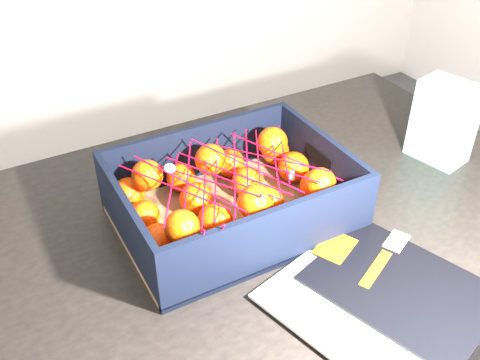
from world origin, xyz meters
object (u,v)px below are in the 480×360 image
magazine_stack (382,298)px  retail_carton (444,122)px  produce_crate (232,202)px  table (273,243)px

magazine_stack → retail_carton: 0.49m
retail_carton → produce_crate: bearing=164.3°
table → magazine_stack: 0.32m
magazine_stack → retail_carton: retail_carton is taller
magazine_stack → produce_crate: size_ratio=0.88×
table → produce_crate: 0.17m
table → produce_crate: (-0.09, 0.01, 0.14)m
table → magazine_stack: (0.02, -0.30, 0.11)m
magazine_stack → retail_carton: size_ratio=2.05×
produce_crate → retail_carton: bearing=-3.0°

